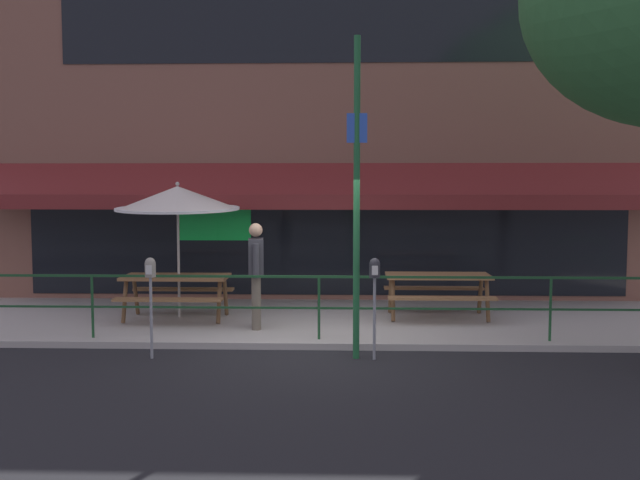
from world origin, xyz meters
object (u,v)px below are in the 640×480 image
(picnic_table_centre, at_px, (438,283))
(pedestrian_walking, at_px, (256,270))
(picnic_table_left, at_px, (176,285))
(street_sign_pole, at_px, (357,195))
(parking_meter_near, at_px, (150,277))
(patio_umbrella_left, at_px, (178,199))
(parking_meter_far, at_px, (375,278))

(picnic_table_centre, relative_size, pedestrian_walking, 1.05)
(picnic_table_left, bearing_deg, street_sign_pole, -36.11)
(picnic_table_centre, height_order, street_sign_pole, street_sign_pole)
(pedestrian_walking, bearing_deg, parking_meter_near, -127.91)
(picnic_table_left, distance_m, street_sign_pole, 4.11)
(picnic_table_left, xyz_separation_m, parking_meter_near, (0.21, -2.35, 0.44))
(patio_umbrella_left, bearing_deg, picnic_table_centre, 1.01)
(patio_umbrella_left, bearing_deg, parking_meter_far, -37.29)
(patio_umbrella_left, height_order, pedestrian_walking, patio_umbrella_left)
(picnic_table_centre, height_order, pedestrian_walking, pedestrian_walking)
(patio_umbrella_left, bearing_deg, parking_meter_near, -85.43)
(picnic_table_left, bearing_deg, pedestrian_walking, -25.96)
(picnic_table_centre, height_order, parking_meter_near, parking_meter_near)
(picnic_table_centre, bearing_deg, parking_meter_far, -115.00)
(picnic_table_centre, height_order, parking_meter_far, parking_meter_far)
(picnic_table_centre, xyz_separation_m, street_sign_pole, (-1.47, -2.53, 1.57))
(pedestrian_walking, bearing_deg, street_sign_pole, -43.67)
(picnic_table_left, height_order, parking_meter_far, parking_meter_far)
(picnic_table_left, xyz_separation_m, patio_umbrella_left, (-0.00, 0.22, 1.47))
(pedestrian_walking, bearing_deg, picnic_table_left, 154.04)
(patio_umbrella_left, relative_size, parking_meter_far, 1.67)
(pedestrian_walking, distance_m, parking_meter_far, 2.43)
(picnic_table_left, xyz_separation_m, parking_meter_far, (3.32, -2.31, 0.44))
(picnic_table_left, distance_m, picnic_table_centre, 4.54)
(parking_meter_near, bearing_deg, picnic_table_left, 95.00)
(picnic_table_centre, relative_size, street_sign_pole, 0.40)
(picnic_table_left, distance_m, pedestrian_walking, 1.68)
(parking_meter_far, height_order, street_sign_pole, street_sign_pole)
(picnic_table_centre, xyz_separation_m, parking_meter_near, (-4.33, -2.65, 0.44))
(picnic_table_left, xyz_separation_m, picnic_table_centre, (4.53, 0.30, 0.00))
(picnic_table_centre, distance_m, street_sign_pole, 3.32)
(pedestrian_walking, xyz_separation_m, street_sign_pole, (1.59, -1.52, 1.22))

